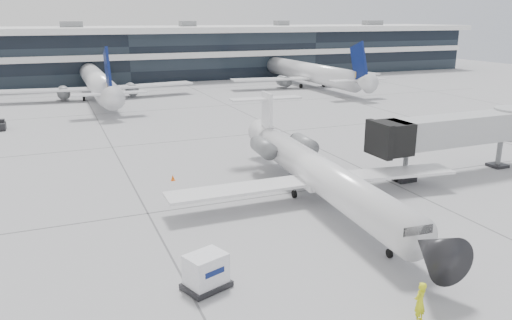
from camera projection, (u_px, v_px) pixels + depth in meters
name	position (u px, v px, depth m)	size (l,w,h in m)	color
ground	(277.00, 195.00, 38.62)	(220.00, 220.00, 0.00)	gray
terminal	(122.00, 56.00, 110.09)	(170.00, 22.00, 10.00)	black
bg_jet_center	(99.00, 98.00, 84.55)	(32.00, 40.00, 9.60)	white
bg_jet_right	(307.00, 86.00, 99.21)	(32.00, 40.00, 9.60)	white
regional_jet	(318.00, 172.00, 36.83)	(22.66, 28.31, 6.53)	white
jet_bridge	(464.00, 130.00, 43.05)	(16.62, 3.69, 5.35)	#B2B4B6
ramp_worker	(420.00, 302.00, 22.30)	(0.71, 0.47, 1.96)	yellow
cargo_uld	(206.00, 272.00, 25.07)	(2.67, 2.32, 1.83)	black
traffic_cone	(173.00, 178.00, 41.93)	(0.37, 0.37, 0.52)	#FF610D
far_tug	(1.00, 125.00, 60.66)	(1.16, 1.95, 1.24)	black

